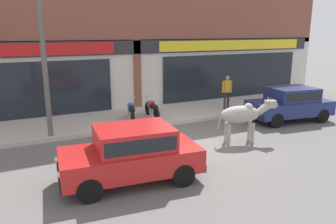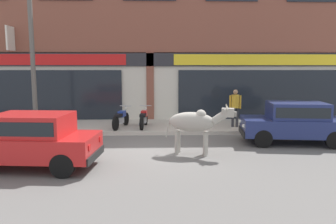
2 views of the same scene
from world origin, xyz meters
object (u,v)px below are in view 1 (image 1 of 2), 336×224
object	(u,v)px
cow	(243,115)
utility_pole	(44,55)
pedestrian	(227,89)
car_0	(132,152)
motorcycle_1	(152,109)
car_1	(290,102)
motorcycle_0	(131,112)

from	to	relation	value
cow	utility_pole	world-z (taller)	utility_pole
pedestrian	utility_pole	distance (m)	8.38
car_0	motorcycle_1	size ratio (longest dim) A/B	2.06
cow	car_0	distance (m)	4.64
car_0	pedestrian	distance (m)	8.41
pedestrian	utility_pole	size ratio (longest dim) A/B	0.28
motorcycle_1	utility_pole	bearing A→B (deg)	-170.68
car_1	motorcycle_0	world-z (taller)	car_1
cow	motorcycle_1	xyz separation A→B (m)	(-1.71, 3.96, -0.47)
pedestrian	car_0	bearing A→B (deg)	-142.43
motorcycle_0	utility_pole	distance (m)	4.17
cow	motorcycle_0	distance (m)	4.76
car_0	utility_pole	xyz separation A→B (m)	(-1.48, 4.46, 2.19)
motorcycle_0	pedestrian	distance (m)	4.88
motorcycle_1	cow	bearing A→B (deg)	-66.69
car_0	motorcycle_1	xyz separation A→B (m)	(2.77, 5.16, -0.28)
motorcycle_0	pedestrian	world-z (taller)	pedestrian
motorcycle_0	car_1	bearing A→B (deg)	-21.65
cow	motorcycle_1	bearing A→B (deg)	113.31
motorcycle_1	pedestrian	size ratio (longest dim) A/B	1.13
car_1	pedestrian	size ratio (longest dim) A/B	2.34
car_0	motorcycle_0	distance (m)	5.43
pedestrian	utility_pole	bearing A→B (deg)	-175.33
car_0	motorcycle_1	bearing A→B (deg)	61.72
pedestrian	motorcycle_1	bearing A→B (deg)	179.51
motorcycle_0	motorcycle_1	distance (m)	0.96
car_1	motorcycle_1	world-z (taller)	car_1
utility_pole	car_0	bearing A→B (deg)	-71.63
car_1	pedestrian	bearing A→B (deg)	120.48
cow	motorcycle_1	distance (m)	4.34
utility_pole	cow	bearing A→B (deg)	-28.69
car_1	motorcycle_1	size ratio (longest dim) A/B	2.07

